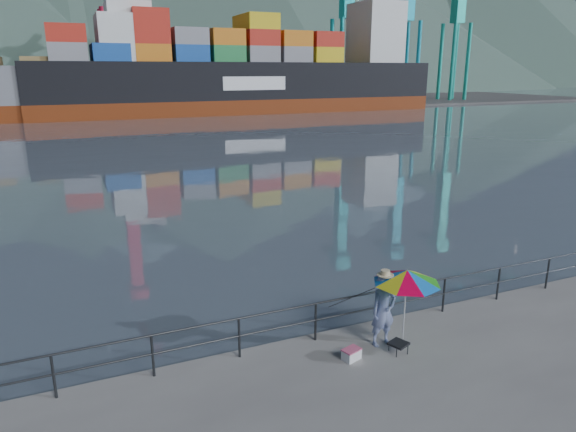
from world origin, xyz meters
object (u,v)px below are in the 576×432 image
Objects in this scene: fisherman at (383,311)px; bulk_carrier at (15,88)px; cooler_bag at (351,355)px; beach_umbrella at (407,277)px; container_ship at (253,74)px.

bulk_carrier reaches higher than fisherman.
bulk_carrier is (-11.32, 71.76, 3.95)m from cooler_bag.
beach_umbrella is 0.04× the size of bulk_carrier.
container_ship is at bearing 72.88° from fisherman.
container_ship is at bearing 54.90° from cooler_bag.
beach_umbrella is at bearing -106.81° from container_ship.
beach_umbrella is (0.45, -0.24, 0.91)m from fisherman.
cooler_bag is 72.76m from bulk_carrier.
container_ship is at bearing 0.31° from bulk_carrier.
bulk_carrier is at bearing 81.74° from cooler_bag.
container_ship reaches higher than bulk_carrier.
container_ship reaches higher than beach_umbrella.
fisherman is 1.35m from cooler_bag.
fisherman reaches higher than cooler_bag.
cooler_bag is (-1.05, -0.32, -0.79)m from fisherman.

